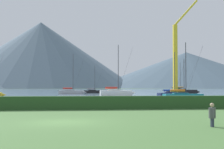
{
  "coord_description": "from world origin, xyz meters",
  "views": [
    {
      "loc": [
        0.59,
        -19.93,
        2.11
      ],
      "look_at": [
        10.66,
        68.2,
        5.3
      ],
      "focal_mm": 53.56,
      "sensor_mm": 36.0,
      "label": 1
    }
  ],
  "objects_px": {
    "sailboat_slip_2": "(71,92)",
    "dock_crane": "(176,64)",
    "sailboat_slip_6": "(173,95)",
    "person_seated_viewer": "(212,114)",
    "sailboat_slip_4": "(183,96)",
    "sailboat_slip_1": "(94,91)",
    "sailboat_slip_9": "(182,92)",
    "sailboat_slip_8": "(116,92)",
    "sailboat_slip_11": "(179,91)"
  },
  "relations": [
    {
      "from": "sailboat_slip_2",
      "to": "dock_crane",
      "type": "relative_size",
      "value": 0.55
    },
    {
      "from": "dock_crane",
      "to": "sailboat_slip_6",
      "type": "bearing_deg",
      "value": -114.56
    },
    {
      "from": "sailboat_slip_2",
      "to": "person_seated_viewer",
      "type": "distance_m",
      "value": 75.81
    },
    {
      "from": "sailboat_slip_4",
      "to": "sailboat_slip_1",
      "type": "bearing_deg",
      "value": 101.25
    },
    {
      "from": "sailboat_slip_6",
      "to": "sailboat_slip_9",
      "type": "distance_m",
      "value": 27.3
    },
    {
      "from": "sailboat_slip_8",
      "to": "dock_crane",
      "type": "distance_m",
      "value": 16.85
    },
    {
      "from": "sailboat_slip_9",
      "to": "dock_crane",
      "type": "distance_m",
      "value": 22.91
    },
    {
      "from": "sailboat_slip_6",
      "to": "sailboat_slip_8",
      "type": "distance_m",
      "value": 18.17
    },
    {
      "from": "sailboat_slip_2",
      "to": "sailboat_slip_9",
      "type": "relative_size",
      "value": 1.15
    },
    {
      "from": "sailboat_slip_1",
      "to": "sailboat_slip_11",
      "type": "distance_m",
      "value": 29.09
    },
    {
      "from": "person_seated_viewer",
      "to": "sailboat_slip_6",
      "type": "bearing_deg",
      "value": 81.52
    },
    {
      "from": "sailboat_slip_9",
      "to": "sailboat_slip_6",
      "type": "bearing_deg",
      "value": -107.03
    },
    {
      "from": "sailboat_slip_1",
      "to": "sailboat_slip_8",
      "type": "relative_size",
      "value": 0.71
    },
    {
      "from": "sailboat_slip_2",
      "to": "sailboat_slip_6",
      "type": "xyz_separation_m",
      "value": [
        19.68,
        -29.49,
        -0.1
      ]
    },
    {
      "from": "sailboat_slip_6",
      "to": "person_seated_viewer",
      "type": "bearing_deg",
      "value": -111.98
    },
    {
      "from": "sailboat_slip_8",
      "to": "dock_crane",
      "type": "height_order",
      "value": "dock_crane"
    },
    {
      "from": "sailboat_slip_11",
      "to": "dock_crane",
      "type": "bearing_deg",
      "value": -111.37
    },
    {
      "from": "person_seated_viewer",
      "to": "dock_crane",
      "type": "distance_m",
      "value": 52.88
    },
    {
      "from": "sailboat_slip_1",
      "to": "sailboat_slip_4",
      "type": "xyz_separation_m",
      "value": [
        10.91,
        -54.22,
        0.03
      ]
    },
    {
      "from": "sailboat_slip_6",
      "to": "sailboat_slip_9",
      "type": "xyz_separation_m",
      "value": [
        10.26,
        25.3,
        0.19
      ]
    },
    {
      "from": "sailboat_slip_1",
      "to": "person_seated_viewer",
      "type": "distance_m",
      "value": 88.09
    },
    {
      "from": "person_seated_viewer",
      "to": "sailboat_slip_9",
      "type": "bearing_deg",
      "value": 78.72
    },
    {
      "from": "sailboat_slip_1",
      "to": "dock_crane",
      "type": "distance_m",
      "value": 40.82
    },
    {
      "from": "sailboat_slip_6",
      "to": "sailboat_slip_8",
      "type": "xyz_separation_m",
      "value": [
        -9.04,
        15.77,
        0.17
      ]
    },
    {
      "from": "sailboat_slip_1",
      "to": "sailboat_slip_11",
      "type": "relative_size",
      "value": 0.84
    },
    {
      "from": "sailboat_slip_8",
      "to": "dock_crane",
      "type": "bearing_deg",
      "value": -44.36
    },
    {
      "from": "sailboat_slip_1",
      "to": "sailboat_slip_2",
      "type": "distance_m",
      "value": 14.4
    },
    {
      "from": "sailboat_slip_4",
      "to": "dock_crane",
      "type": "height_order",
      "value": "dock_crane"
    },
    {
      "from": "sailboat_slip_4",
      "to": "sailboat_slip_11",
      "type": "bearing_deg",
      "value": 72.62
    },
    {
      "from": "sailboat_slip_2",
      "to": "person_seated_viewer",
      "type": "height_order",
      "value": "sailboat_slip_2"
    },
    {
      "from": "sailboat_slip_11",
      "to": "sailboat_slip_2",
      "type": "bearing_deg",
      "value": -158.21
    },
    {
      "from": "sailboat_slip_1",
      "to": "sailboat_slip_2",
      "type": "height_order",
      "value": "sailboat_slip_2"
    },
    {
      "from": "sailboat_slip_9",
      "to": "sailboat_slip_8",
      "type": "bearing_deg",
      "value": -148.67
    },
    {
      "from": "sailboat_slip_2",
      "to": "sailboat_slip_1",
      "type": "bearing_deg",
      "value": 66.0
    },
    {
      "from": "sailboat_slip_4",
      "to": "dock_crane",
      "type": "relative_size",
      "value": 0.44
    },
    {
      "from": "sailboat_slip_11",
      "to": "dock_crane",
      "type": "height_order",
      "value": "dock_crane"
    },
    {
      "from": "sailboat_slip_8",
      "to": "person_seated_viewer",
      "type": "xyz_separation_m",
      "value": [
        -2.76,
        -61.68,
        -0.04
      ]
    },
    {
      "from": "sailboat_slip_8",
      "to": "sailboat_slip_2",
      "type": "bearing_deg",
      "value": 128.02
    },
    {
      "from": "sailboat_slip_9",
      "to": "person_seated_viewer",
      "type": "bearing_deg",
      "value": -102.17
    },
    {
      "from": "sailboat_slip_6",
      "to": "person_seated_viewer",
      "type": "xyz_separation_m",
      "value": [
        -11.8,
        -45.91,
        0.14
      ]
    },
    {
      "from": "sailboat_slip_4",
      "to": "sailboat_slip_6",
      "type": "height_order",
      "value": "sailboat_slip_4"
    },
    {
      "from": "person_seated_viewer",
      "to": "dock_crane",
      "type": "relative_size",
      "value": 0.06
    },
    {
      "from": "sailboat_slip_1",
      "to": "sailboat_slip_6",
      "type": "relative_size",
      "value": 0.97
    },
    {
      "from": "sailboat_slip_2",
      "to": "sailboat_slip_8",
      "type": "bearing_deg",
      "value": -47.91
    },
    {
      "from": "sailboat_slip_2",
      "to": "sailboat_slip_4",
      "type": "height_order",
      "value": "sailboat_slip_2"
    },
    {
      "from": "sailboat_slip_8",
      "to": "sailboat_slip_11",
      "type": "xyz_separation_m",
      "value": [
        25.05,
        30.01,
        -0.1
      ]
    },
    {
      "from": "sailboat_slip_11",
      "to": "sailboat_slip_9",
      "type": "bearing_deg",
      "value": -108.42
    },
    {
      "from": "sailboat_slip_2",
      "to": "sailboat_slip_11",
      "type": "distance_m",
      "value": 39.23
    },
    {
      "from": "sailboat_slip_4",
      "to": "sailboat_slip_9",
      "type": "relative_size",
      "value": 0.94
    },
    {
      "from": "sailboat_slip_4",
      "to": "sailboat_slip_6",
      "type": "relative_size",
      "value": 1.03
    }
  ]
}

